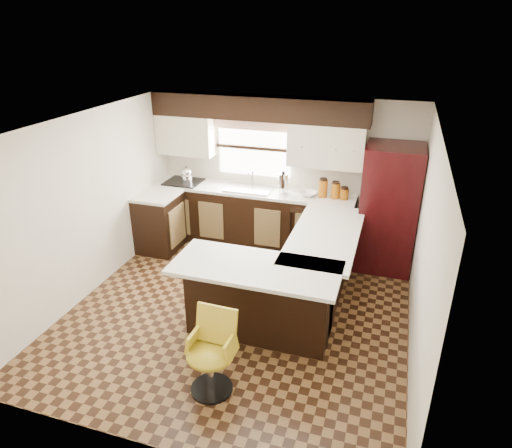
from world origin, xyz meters
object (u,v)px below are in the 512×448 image
(refrigerator, at_px, (389,208))
(bar_chair, at_px, (210,355))
(peninsula_long, at_px, (319,267))
(peninsula_return, at_px, (260,299))

(refrigerator, distance_m, bar_chair, 3.55)
(peninsula_long, relative_size, refrigerator, 1.05)
(refrigerator, relative_size, bar_chair, 2.12)
(peninsula_return, height_order, bar_chair, peninsula_return)
(peninsula_return, bearing_deg, refrigerator, 58.49)
(peninsula_long, bearing_deg, peninsula_return, -118.30)
(peninsula_return, bearing_deg, bar_chair, -99.79)
(peninsula_long, distance_m, bar_chair, 2.15)
(refrigerator, height_order, bar_chair, refrigerator)
(peninsula_long, distance_m, peninsula_return, 1.11)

